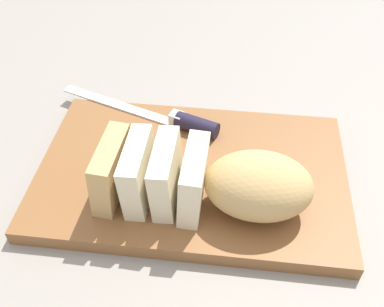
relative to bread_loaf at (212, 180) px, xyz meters
name	(u,v)px	position (x,y,z in m)	size (l,w,h in m)	color
ground_plane	(192,179)	(0.03, -0.06, -0.06)	(3.00, 3.00, 0.00)	gray
cutting_board	(192,174)	(0.03, -0.06, -0.05)	(0.44, 0.28, 0.02)	brown
bread_loaf	(212,180)	(0.00, 0.00, 0.00)	(0.28, 0.11, 0.08)	tan
bread_knife	(180,121)	(0.06, -0.15, -0.03)	(0.27, 0.12, 0.03)	silver
crumb_near_knife	(171,170)	(0.06, -0.05, -0.04)	(0.01, 0.01, 0.01)	tan
crumb_near_loaf	(190,151)	(0.04, -0.09, -0.04)	(0.00, 0.00, 0.00)	tan
crumb_stray_left	(153,159)	(0.09, -0.07, -0.04)	(0.01, 0.01, 0.01)	tan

